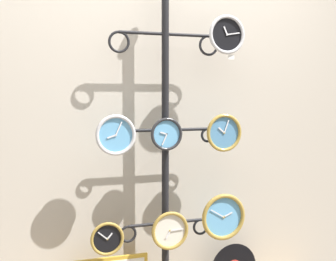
{
  "coord_description": "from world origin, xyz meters",
  "views": [
    {
      "loc": [
        -0.94,
        -2.31,
        1.36
      ],
      "look_at": [
        0.0,
        0.36,
        1.15
      ],
      "focal_mm": 50.0,
      "sensor_mm": 36.0,
      "label": 1
    }
  ],
  "objects_px": {
    "clock_middle_right": "(224,133)",
    "clock_bottom_center": "(170,230)",
    "clock_top_right": "(227,35)",
    "clock_bottom_right": "(223,217)",
    "clock_middle_center": "(166,134)",
    "display_stand": "(165,184)",
    "clock_middle_left": "(116,135)",
    "clock_bottom_left": "(107,239)"
  },
  "relations": [
    {
      "from": "clock_middle_right",
      "to": "clock_bottom_center",
      "type": "bearing_deg",
      "value": -177.97
    },
    {
      "from": "clock_top_right",
      "to": "clock_middle_right",
      "type": "bearing_deg",
      "value": 103.88
    },
    {
      "from": "clock_top_right",
      "to": "clock_bottom_right",
      "type": "distance_m",
      "value": 1.13
    },
    {
      "from": "clock_bottom_center",
      "to": "clock_middle_center",
      "type": "bearing_deg",
      "value": 107.46
    },
    {
      "from": "display_stand",
      "to": "clock_bottom_center",
      "type": "bearing_deg",
      "value": -94.7
    },
    {
      "from": "clock_middle_center",
      "to": "clock_middle_right",
      "type": "distance_m",
      "value": 0.37
    },
    {
      "from": "clock_middle_right",
      "to": "clock_middle_left",
      "type": "bearing_deg",
      "value": -179.73
    },
    {
      "from": "display_stand",
      "to": "clock_bottom_center",
      "type": "xyz_separation_m",
      "value": [
        -0.01,
        -0.11,
        -0.27
      ]
    },
    {
      "from": "display_stand",
      "to": "clock_top_right",
      "type": "distance_m",
      "value": 0.99
    },
    {
      "from": "clock_middle_right",
      "to": "clock_bottom_right",
      "type": "distance_m",
      "value": 0.53
    },
    {
      "from": "clock_top_right",
      "to": "clock_bottom_center",
      "type": "height_order",
      "value": "clock_top_right"
    },
    {
      "from": "display_stand",
      "to": "clock_middle_right",
      "type": "bearing_deg",
      "value": -14.94
    },
    {
      "from": "clock_bottom_right",
      "to": "display_stand",
      "type": "bearing_deg",
      "value": 162.03
    },
    {
      "from": "clock_middle_center",
      "to": "clock_bottom_left",
      "type": "xyz_separation_m",
      "value": [
        -0.37,
        -0.03,
        -0.59
      ]
    },
    {
      "from": "display_stand",
      "to": "clock_bottom_right",
      "type": "xyz_separation_m",
      "value": [
        0.35,
        -0.11,
        -0.21
      ]
    },
    {
      "from": "clock_top_right",
      "to": "clock_middle_center",
      "type": "xyz_separation_m",
      "value": [
        -0.38,
        0.04,
        -0.6
      ]
    },
    {
      "from": "display_stand",
      "to": "clock_middle_center",
      "type": "xyz_separation_m",
      "value": [
        -0.02,
        -0.07,
        0.32
      ]
    },
    {
      "from": "clock_middle_left",
      "to": "clock_top_right",
      "type": "bearing_deg",
      "value": -1.23
    },
    {
      "from": "display_stand",
      "to": "clock_middle_center",
      "type": "relative_size",
      "value": 10.27
    },
    {
      "from": "clock_middle_left",
      "to": "clock_bottom_right",
      "type": "xyz_separation_m",
      "value": [
        0.68,
        -0.01,
        -0.53
      ]
    },
    {
      "from": "clock_middle_center",
      "to": "clock_bottom_left",
      "type": "height_order",
      "value": "clock_middle_center"
    },
    {
      "from": "clock_bottom_left",
      "to": "clock_middle_left",
      "type": "bearing_deg",
      "value": 9.12
    },
    {
      "from": "display_stand",
      "to": "clock_bottom_left",
      "type": "height_order",
      "value": "display_stand"
    },
    {
      "from": "display_stand",
      "to": "clock_middle_left",
      "type": "relative_size",
      "value": 8.64
    },
    {
      "from": "clock_middle_left",
      "to": "clock_bottom_right",
      "type": "bearing_deg",
      "value": -1.22
    },
    {
      "from": "display_stand",
      "to": "clock_bottom_right",
      "type": "distance_m",
      "value": 0.42
    },
    {
      "from": "clock_middle_left",
      "to": "clock_bottom_left",
      "type": "bearing_deg",
      "value": -170.88
    },
    {
      "from": "clock_middle_left",
      "to": "clock_bottom_left",
      "type": "xyz_separation_m",
      "value": [
        -0.06,
        -0.01,
        -0.6
      ]
    },
    {
      "from": "clock_middle_left",
      "to": "clock_bottom_center",
      "type": "distance_m",
      "value": 0.67
    },
    {
      "from": "clock_middle_right",
      "to": "clock_bottom_right",
      "type": "relative_size",
      "value": 0.8
    },
    {
      "from": "clock_bottom_center",
      "to": "display_stand",
      "type": "bearing_deg",
      "value": 85.3
    },
    {
      "from": "clock_top_right",
      "to": "clock_middle_center",
      "type": "relative_size",
      "value": 1.2
    },
    {
      "from": "clock_middle_center",
      "to": "clock_middle_left",
      "type": "bearing_deg",
      "value": -175.74
    },
    {
      "from": "clock_bottom_center",
      "to": "clock_bottom_left",
      "type": "bearing_deg",
      "value": 179.95
    },
    {
      "from": "clock_top_right",
      "to": "clock_bottom_right",
      "type": "height_order",
      "value": "clock_top_right"
    },
    {
      "from": "clock_middle_left",
      "to": "clock_bottom_right",
      "type": "relative_size",
      "value": 0.8
    },
    {
      "from": "clock_bottom_center",
      "to": "clock_bottom_right",
      "type": "relative_size",
      "value": 0.8
    },
    {
      "from": "clock_middle_right",
      "to": "clock_bottom_center",
      "type": "distance_m",
      "value": 0.69
    },
    {
      "from": "display_stand",
      "to": "clock_top_right",
      "type": "xyz_separation_m",
      "value": [
        0.36,
        -0.11,
        0.92
      ]
    },
    {
      "from": "clock_bottom_left",
      "to": "display_stand",
      "type": "bearing_deg",
      "value": 15.18
    },
    {
      "from": "clock_middle_center",
      "to": "display_stand",
      "type": "bearing_deg",
      "value": 75.43
    },
    {
      "from": "clock_middle_center",
      "to": "clock_bottom_right",
      "type": "height_order",
      "value": "clock_middle_center"
    }
  ]
}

